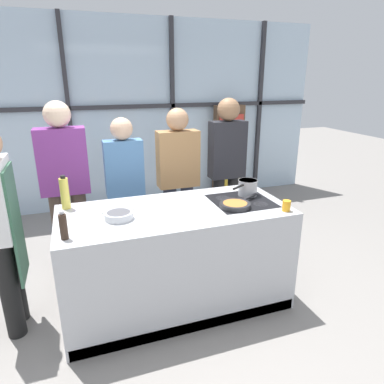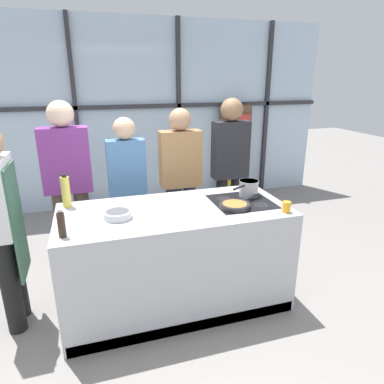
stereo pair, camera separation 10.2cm
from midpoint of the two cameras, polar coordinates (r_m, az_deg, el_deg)
ground_plane at (r=3.32m, az=-1.76°, el=-17.65°), size 18.00×18.00×0.00m
back_window_wall at (r=5.41m, az=-9.85°, el=12.45°), size 6.40×0.10×2.80m
bookshelf at (r=5.80m, az=7.60°, el=6.58°), size 0.49×0.19×1.53m
demo_island at (r=3.07m, az=-1.81°, el=-10.80°), size 1.92×0.87×0.91m
chef at (r=2.96m, az=-28.21°, el=-4.21°), size 0.23×0.44×1.64m
spectator_far_left at (r=3.58m, az=-19.17°, el=1.98°), size 0.46×0.25×1.77m
spectator_center_left at (r=3.62m, az=-9.91°, el=1.51°), size 0.39×0.22×1.59m
spectator_center_right at (r=3.72m, az=-1.11°, el=2.72°), size 0.44×0.23×1.67m
spectator_far_right at (r=3.89m, az=7.08°, el=4.50°), size 0.40×0.25×1.76m
frying_pan at (r=2.93m, az=8.21°, el=-2.20°), size 0.44×0.31×0.04m
saucepan at (r=3.22m, az=10.32°, el=0.69°), size 0.30×0.23×0.15m
white_plate at (r=2.94m, az=-11.48°, el=-2.61°), size 0.28×0.28×0.01m
mixing_bowl at (r=2.74m, az=-11.24°, el=-3.67°), size 0.22×0.22×0.06m
oil_bottle at (r=3.05m, az=-19.39°, el=0.05°), size 0.07×0.07×0.29m
pepper_grinder at (r=2.50m, az=-19.85°, el=-5.07°), size 0.05×0.05×0.21m
juice_glass_near at (r=2.91m, az=16.44°, el=-2.42°), size 0.07×0.07×0.09m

